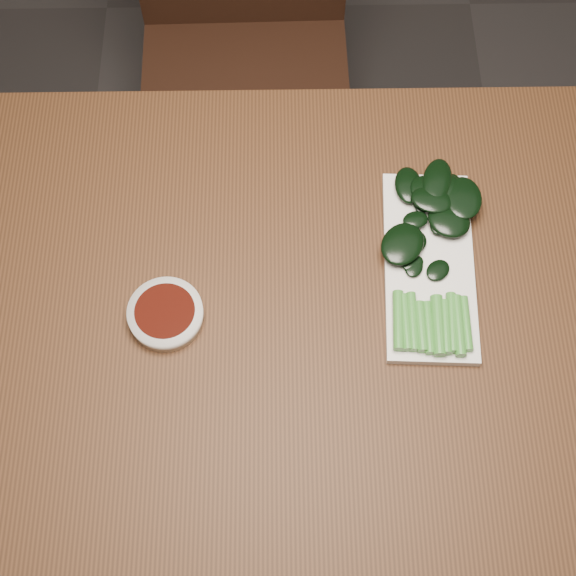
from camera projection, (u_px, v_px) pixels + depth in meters
The scene contains 6 objects.
ground at pixel (297, 434), 1.88m from camera, with size 6.00×6.00×0.00m, color #2A2828.
table at pixel (301, 321), 1.26m from camera, with size 1.40×0.80×0.75m.
chair_far at pixel (244, 50), 1.74m from camera, with size 0.46×0.46×0.89m.
sauce_bowl at pixel (166, 314), 1.18m from camera, with size 0.11×0.11×0.03m.
serving_plate at pixel (429, 265), 1.22m from camera, with size 0.15×0.32×0.01m.
gai_lan at pixel (433, 242), 1.21m from camera, with size 0.18×0.33×0.03m.
Camera 1 is at (-0.03, -0.49, 1.84)m, focal length 50.00 mm.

